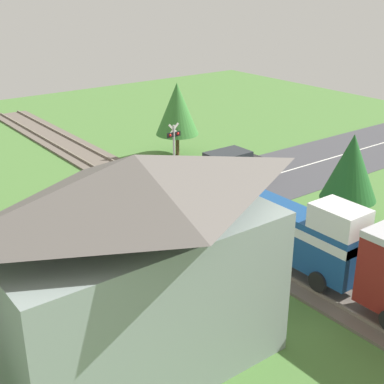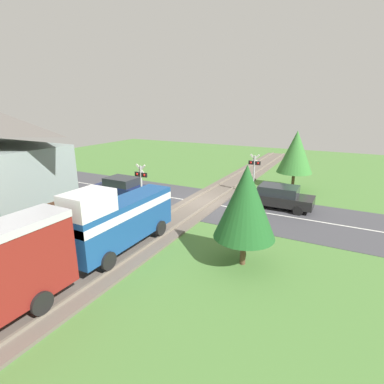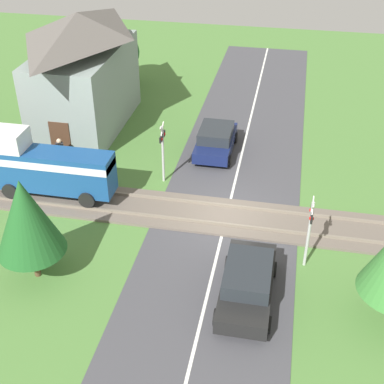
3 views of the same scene
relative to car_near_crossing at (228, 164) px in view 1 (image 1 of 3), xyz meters
name	(u,v)px [view 1 (image 1 of 3)]	position (x,y,z in m)	size (l,w,h in m)	color
ground_plane	(173,205)	(4.84, 1.44, -0.79)	(60.00, 60.00, 0.00)	#4C7A38
road_surface	(173,204)	(4.84, 1.44, -0.78)	(48.00, 6.40, 0.02)	#424247
track_bed	(173,203)	(4.84, 1.44, -0.72)	(2.80, 48.00, 0.24)	#665B51
car_near_crossing	(228,164)	(0.00, 0.00, 0.00)	(4.44, 1.99, 1.50)	black
car_far_side	(78,232)	(10.79, 2.88, -0.02)	(4.05, 2.03, 1.46)	#141E4C
crossing_signal_west_approach	(174,142)	(2.31, -2.06, 1.22)	(0.90, 0.18, 3.13)	#B7B7B7
crossing_signal_east_approach	(172,202)	(7.38, 4.94, 1.22)	(0.90, 0.18, 3.13)	#B7B7B7
station_building	(139,271)	(12.54, 10.77, 2.44)	(8.58, 4.43, 6.62)	gray
pedestrian_by_station	(254,287)	(7.77, 10.48, -0.06)	(0.39, 0.39, 1.59)	#333338
tree_roadside_hedge	(351,167)	(-0.32, 8.11, 2.02)	(2.57, 2.57, 4.36)	brown
tree_beyond_track	(177,109)	(-0.07, -5.06, 2.26)	(2.74, 2.74, 4.70)	brown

